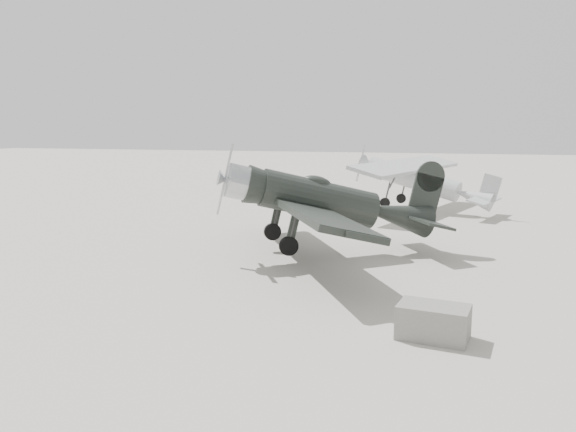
{
  "coord_description": "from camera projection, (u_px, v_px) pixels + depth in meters",
  "views": [
    {
      "loc": [
        3.28,
        -15.93,
        4.72
      ],
      "look_at": [
        -1.84,
        3.06,
        1.5
      ],
      "focal_mm": 35.0,
      "sensor_mm": 36.0,
      "label": 1
    }
  ],
  "objects": [
    {
      "name": "lowwing_monoplane",
      "position": [
        328.0,
        202.0,
        20.03
      ],
      "size": [
        9.05,
        10.98,
        3.72
      ],
      "rotation": [
        0.0,
        0.24,
        0.5
      ],
      "color": "black",
      "rests_on": "ground"
    },
    {
      "name": "highwing_monoplane",
      "position": [
        419.0,
        176.0,
        30.45
      ],
      "size": [
        7.92,
        10.96,
        3.14
      ],
      "rotation": [
        0.0,
        0.23,
        -0.34
      ],
      "color": "#B0B3B6",
      "rests_on": "ground"
    },
    {
      "name": "equipment_block",
      "position": [
        433.0,
        322.0,
        12.46
      ],
      "size": [
        1.67,
        1.2,
        0.77
      ],
      "primitive_type": "cube",
      "rotation": [
        0.0,
        0.0,
        -0.17
      ],
      "color": "slate",
      "rests_on": "ground"
    },
    {
      "name": "ground",
      "position": [
        321.0,
        284.0,
        16.78
      ],
      "size": [
        160.0,
        160.0,
        0.0
      ],
      "primitive_type": "plane",
      "color": "#B0A99C",
      "rests_on": "ground"
    }
  ]
}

